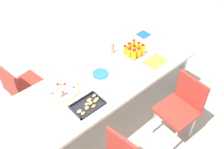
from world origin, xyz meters
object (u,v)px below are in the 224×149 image
(juice_bottle_7, at_px, (138,53))
(fruit_pizza, at_px, (63,89))
(juice_bottle_2, at_px, (125,50))
(juice_bottle_8, at_px, (134,55))
(chair_far_left, at_px, (182,105))
(snack_tray, at_px, (88,105))
(napkin_stack, at_px, (143,34))
(juice_bottle_1, at_px, (129,48))
(paper_folder, at_px, (155,61))
(juice_bottle_0, at_px, (133,45))
(juice_bottle_6, at_px, (142,50))
(party_table, at_px, (100,84))
(cardboard_tube, at_px, (113,48))
(juice_bottle_4, at_px, (134,50))
(juice_bottle_3, at_px, (138,47))
(chair_near_right, at_px, (21,86))
(plate_stack, at_px, (100,74))
(juice_bottle_5, at_px, (129,53))

(juice_bottle_7, bearing_deg, fruit_pizza, -8.71)
(juice_bottle_2, xyz_separation_m, juice_bottle_8, (-0.01, 0.15, 0.01))
(chair_far_left, relative_size, juice_bottle_2, 6.21)
(snack_tray, height_order, napkin_stack, snack_tray)
(juice_bottle_8, bearing_deg, napkin_stack, -149.29)
(juice_bottle_1, relative_size, snack_tray, 0.42)
(paper_folder, bearing_deg, fruit_pizza, -17.76)
(juice_bottle_0, xyz_separation_m, juice_bottle_6, (-0.01, 0.14, 0.00))
(party_table, relative_size, juice_bottle_7, 18.24)
(chair_far_left, distance_m, juice_bottle_1, 0.93)
(cardboard_tube, bearing_deg, juice_bottle_2, 128.16)
(fruit_pizza, bearing_deg, juice_bottle_7, 171.29)
(juice_bottle_0, bearing_deg, juice_bottle_1, -1.57)
(juice_bottle_6, distance_m, napkin_stack, 0.43)
(juice_bottle_4, bearing_deg, juice_bottle_2, -44.15)
(fruit_pizza, bearing_deg, paper_folder, 162.24)
(chair_far_left, bearing_deg, party_table, 40.39)
(chair_far_left, xyz_separation_m, juice_bottle_1, (-0.04, -0.88, 0.29))
(juice_bottle_1, height_order, juice_bottle_2, same)
(juice_bottle_3, height_order, juice_bottle_4, juice_bottle_3)
(chair_near_right, bearing_deg, snack_tray, 9.95)
(juice_bottle_8, relative_size, fruit_pizza, 0.41)
(juice_bottle_3, bearing_deg, fruit_pizza, -4.13)
(juice_bottle_2, distance_m, plate_stack, 0.47)
(snack_tray, bearing_deg, juice_bottle_3, -164.51)
(juice_bottle_3, bearing_deg, napkin_stack, -147.22)
(juice_bottle_4, xyz_separation_m, juice_bottle_8, (0.07, 0.07, 0.01))
(chair_near_right, relative_size, cardboard_tube, 5.60)
(juice_bottle_1, bearing_deg, juice_bottle_0, 178.43)
(chair_near_right, distance_m, napkin_stack, 1.70)
(juice_bottle_1, height_order, juice_bottle_7, same)
(chair_far_left, distance_m, juice_bottle_5, 0.85)
(juice_bottle_6, relative_size, plate_stack, 0.83)
(party_table, xyz_separation_m, juice_bottle_6, (-0.68, -0.00, 0.13))
(snack_tray, distance_m, napkin_stack, 1.41)
(chair_near_right, bearing_deg, fruit_pizza, 14.38)
(juice_bottle_3, bearing_deg, juice_bottle_6, 91.28)
(plate_stack, bearing_deg, juice_bottle_7, 172.63)
(juice_bottle_0, relative_size, juice_bottle_3, 0.99)
(juice_bottle_0, distance_m, snack_tray, 1.06)
(party_table, xyz_separation_m, juice_bottle_8, (-0.53, 0.00, 0.13))
(napkin_stack, height_order, paper_folder, napkin_stack)
(juice_bottle_0, bearing_deg, juice_bottle_5, 26.07)
(juice_bottle_0, distance_m, paper_folder, 0.35)
(chair_far_left, bearing_deg, chair_near_right, 41.95)
(juice_bottle_6, bearing_deg, juice_bottle_3, -88.72)
(party_table, height_order, juice_bottle_4, juice_bottle_4)
(chair_near_right, xyz_separation_m, paper_folder, (-1.31, 0.93, 0.23))
(juice_bottle_7, bearing_deg, paper_folder, 114.45)
(party_table, xyz_separation_m, juice_bottle_2, (-0.52, -0.14, 0.12))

